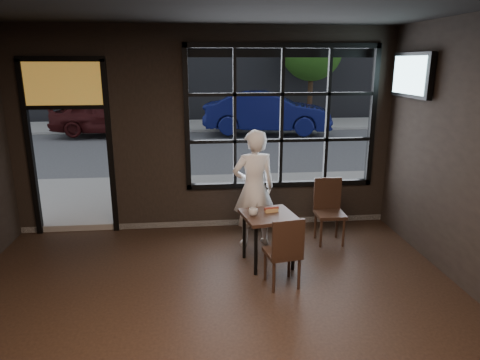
{
  "coord_description": "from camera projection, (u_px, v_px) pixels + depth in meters",
  "views": [
    {
      "loc": [
        -0.16,
        -3.21,
        2.66
      ],
      "look_at": [
        0.4,
        2.2,
        1.15
      ],
      "focal_mm": 32.0,
      "sensor_mm": 36.0,
      "label": 1
    }
  ],
  "objects": [
    {
      "name": "window_frame",
      "position": [
        282.0,
        118.0,
        6.8
      ],
      "size": [
        3.06,
        0.12,
        2.28
      ],
      "primitive_type": "cube",
      "color": "black",
      "rests_on": "ground"
    },
    {
      "name": "stained_transom",
      "position": [
        63.0,
        83.0,
        6.33
      ],
      "size": [
        1.2,
        0.06,
        0.7
      ],
      "primitive_type": "cube",
      "color": "orange",
      "rests_on": "ground"
    },
    {
      "name": "street_asphalt",
      "position": [
        198.0,
        106.0,
        26.82
      ],
      "size": [
        60.0,
        41.0,
        0.04
      ],
      "primitive_type": "cube",
      "color": "#545456",
      "rests_on": "ground"
    },
    {
      "name": "cafe_table",
      "position": [
        268.0,
        239.0,
        5.74
      ],
      "size": [
        0.77,
        0.77,
        0.72
      ],
      "primitive_type": "cube",
      "rotation": [
        0.0,
        0.0,
        0.18
      ],
      "color": "black",
      "rests_on": "floor"
    },
    {
      "name": "chair_near",
      "position": [
        282.0,
        250.0,
        5.17
      ],
      "size": [
        0.45,
        0.45,
        0.91
      ],
      "primitive_type": "cube",
      "rotation": [
        0.0,
        0.0,
        3.31
      ],
      "color": "black",
      "rests_on": "floor"
    },
    {
      "name": "chair_window",
      "position": [
        330.0,
        212.0,
        6.4
      ],
      "size": [
        0.43,
        0.43,
        0.97
      ],
      "primitive_type": "cube",
      "rotation": [
        0.0,
        0.0,
        -0.02
      ],
      "color": "black",
      "rests_on": "floor"
    },
    {
      "name": "man",
      "position": [
        254.0,
        189.0,
        6.24
      ],
      "size": [
        0.69,
        0.51,
        1.74
      ],
      "primitive_type": "imported",
      "rotation": [
        0.0,
        0.0,
        3.29
      ],
      "color": "white",
      "rests_on": "floor"
    },
    {
      "name": "hotdog",
      "position": [
        271.0,
        210.0,
        5.72
      ],
      "size": [
        0.21,
        0.12,
        0.06
      ],
      "primitive_type": null,
      "rotation": [
        0.0,
        0.0,
        0.2
      ],
      "color": "tan",
      "rests_on": "cafe_table"
    },
    {
      "name": "cup",
      "position": [
        253.0,
        212.0,
        5.59
      ],
      "size": [
        0.12,
        0.12,
        0.1
      ],
      "primitive_type": "imported",
      "rotation": [
        0.0,
        0.0,
        -0.01
      ],
      "color": "silver",
      "rests_on": "cafe_table"
    },
    {
      "name": "tv",
      "position": [
        412.0,
        75.0,
        6.1
      ],
      "size": [
        0.12,
        1.08,
        0.63
      ],
      "primitive_type": "cube",
      "color": "black",
      "rests_on": "wall_right"
    },
    {
      "name": "navy_car",
      "position": [
        267.0,
        112.0,
        15.75
      ],
      "size": [
        4.82,
        2.41,
        1.52
      ],
      "primitive_type": "imported",
      "rotation": [
        0.0,
        0.0,
        1.39
      ],
      "color": "#0B1144",
      "rests_on": "street_asphalt"
    },
    {
      "name": "maroon_car",
      "position": [
        109.0,
        115.0,
        15.5
      ],
      "size": [
        4.1,
        1.84,
        1.37
      ],
      "primitive_type": "imported",
      "rotation": [
        0.0,
        0.0,
        1.51
      ],
      "color": "#330C0C",
      "rests_on": "street_asphalt"
    },
    {
      "name": "tree_left",
      "position": [
        117.0,
        60.0,
        17.34
      ],
      "size": [
        2.28,
        2.28,
        3.9
      ],
      "color": "#332114",
      "rests_on": "street_asphalt"
    },
    {
      "name": "tree_right",
      "position": [
        312.0,
        50.0,
        18.25
      ],
      "size": [
        2.6,
        2.6,
        4.44
      ],
      "color": "#332114",
      "rests_on": "street_asphalt"
    }
  ]
}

